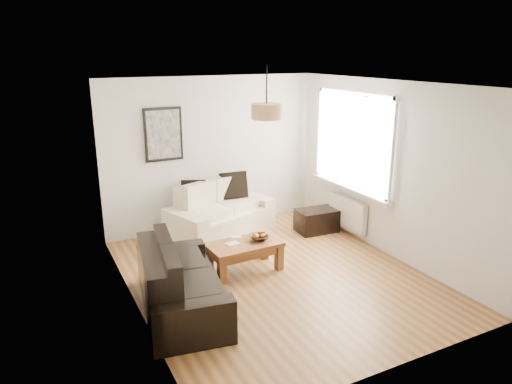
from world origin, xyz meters
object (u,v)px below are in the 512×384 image
loveseat_cream (220,210)px  sofa_leather (181,279)px  coffee_table (244,257)px  ottoman (317,220)px

loveseat_cream → sofa_leather: loveseat_cream is taller
sofa_leather → coffee_table: sofa_leather is taller
sofa_leather → ottoman: sofa_leather is taller
loveseat_cream → coffee_table: 1.47m
loveseat_cream → ottoman: size_ratio=2.52×
loveseat_cream → ottoman: 1.67m
coffee_table → ottoman: (1.76, 0.80, -0.01)m
coffee_table → ottoman: 1.94m
sofa_leather → coffee_table: 1.28m
coffee_table → ottoman: size_ratio=1.50×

